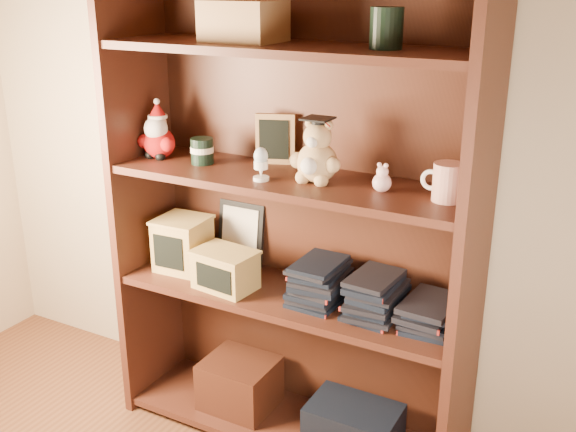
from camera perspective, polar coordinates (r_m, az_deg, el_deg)
name	(u,v)px	position (r m, az deg, el deg)	size (l,w,h in m)	color
bookcase	(295,223)	(2.19, 0.57, -0.61)	(1.20, 0.35, 1.60)	#421E12
shelf_lower	(288,296)	(2.24, 0.00, -6.82)	(1.14, 0.33, 0.02)	#421E12
shelf_upper	(288,180)	(2.09, 0.00, 3.03)	(1.14, 0.33, 0.02)	#421E12
santa_plush	(158,136)	(2.34, -10.96, 6.69)	(0.15, 0.11, 0.21)	#A50F0F
teachers_tin	(202,151)	(2.25, -7.28, 5.51)	(0.08, 0.08, 0.09)	black
chalkboard_plaque	(275,140)	(2.22, -1.07, 6.47)	(0.13, 0.09, 0.17)	#9E7547
egg_cup	(261,163)	(2.04, -2.31, 4.53)	(0.05, 0.05, 0.10)	white
grad_teddy_bear	(316,157)	(2.02, 2.42, 5.00)	(0.16, 0.14, 0.20)	tan
pink_figurine	(382,180)	(1.96, 7.97, 3.04)	(0.06, 0.06, 0.09)	beige
teacher_mug	(447,182)	(1.90, 13.32, 2.81)	(0.12, 0.09, 0.11)	silver
certificate_frame	(241,233)	(2.42, -4.02, -1.47)	(0.18, 0.05, 0.23)	black
treats_box	(183,243)	(2.41, -8.90, -2.29)	(0.18, 0.18, 0.19)	tan
pencils_box	(225,269)	(2.25, -5.33, -4.51)	(0.22, 0.17, 0.13)	tan
book_stack_left	(319,280)	(2.16, 2.67, -5.45)	(0.14, 0.20, 0.14)	black
book_stack_mid	(375,295)	(2.09, 7.39, -6.66)	(0.14, 0.20, 0.13)	black
book_stack_right	(429,312)	(2.05, 11.88, -8.00)	(0.14, 0.20, 0.10)	black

